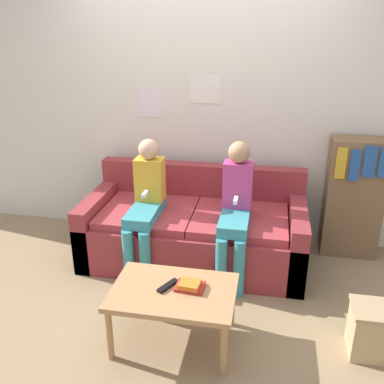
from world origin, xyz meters
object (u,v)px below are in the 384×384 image
object	(u,v)px
bookshelf	(353,197)
storage_box	(376,331)
tv_remote	(168,286)
coffee_table	(173,296)
couch	(195,230)
person_left	(146,200)
person_right	(236,206)

from	to	relation	value
bookshelf	storage_box	xyz separation A→B (m)	(-0.01, -1.35, -0.37)
bookshelf	tv_remote	bearing A→B (deg)	-132.99
bookshelf	coffee_table	bearing A→B (deg)	-131.67
coffee_table	storage_box	size ratio (longest dim) A/B	2.32
couch	tv_remote	world-z (taller)	couch
tv_remote	couch	bearing A→B (deg)	119.07
tv_remote	coffee_table	bearing A→B (deg)	0.04
coffee_table	bookshelf	world-z (taller)	bookshelf
person_left	storage_box	xyz separation A→B (m)	(1.75, -0.78, -0.45)
coffee_table	person_left	world-z (taller)	person_left
couch	storage_box	bearing A→B (deg)	-35.60
tv_remote	bookshelf	distance (m)	1.99
couch	coffee_table	xyz separation A→B (m)	(0.06, -1.11, 0.09)
person_left	tv_remote	world-z (taller)	person_left
couch	coffee_table	bearing A→B (deg)	-86.76
couch	bookshelf	bearing A→B (deg)	14.86
coffee_table	tv_remote	xyz separation A→B (m)	(-0.04, 0.02, 0.06)
coffee_table	storage_box	xyz separation A→B (m)	(1.31, 0.13, -0.19)
person_left	tv_remote	bearing A→B (deg)	-65.54
person_right	coffee_table	bearing A→B (deg)	-108.75
tv_remote	bookshelf	size ratio (longest dim) A/B	0.15
person_left	bookshelf	bearing A→B (deg)	17.94
person_left	person_right	bearing A→B (deg)	0.26
person_right	tv_remote	distance (m)	0.98
person_left	bookshelf	world-z (taller)	person_left
couch	bookshelf	size ratio (longest dim) A/B	1.76
couch	person_right	size ratio (longest dim) A/B	1.69
couch	person_right	distance (m)	0.55
bookshelf	person_left	bearing A→B (deg)	-162.06
couch	storage_box	xyz separation A→B (m)	(1.37, -0.98, -0.10)
couch	person_left	xyz separation A→B (m)	(-0.38, -0.20, 0.35)
bookshelf	storage_box	world-z (taller)	bookshelf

